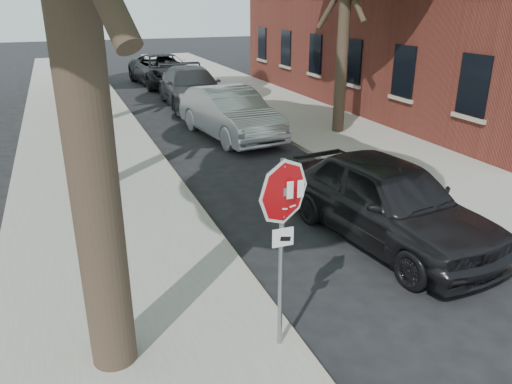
% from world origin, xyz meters
% --- Properties ---
extents(ground, '(120.00, 120.00, 0.00)m').
position_xyz_m(ground, '(0.00, 0.00, 0.00)').
color(ground, black).
rests_on(ground, ground).
extents(sidewalk_left, '(4.00, 55.00, 0.12)m').
position_xyz_m(sidewalk_left, '(-2.50, 12.00, 0.06)').
color(sidewalk_left, gray).
rests_on(sidewalk_left, ground).
extents(sidewalk_right, '(4.00, 55.00, 0.12)m').
position_xyz_m(sidewalk_right, '(6.00, 12.00, 0.06)').
color(sidewalk_right, gray).
rests_on(sidewalk_right, ground).
extents(curb_left, '(0.12, 55.00, 0.13)m').
position_xyz_m(curb_left, '(-0.45, 12.00, 0.07)').
color(curb_left, '#9E9384').
rests_on(curb_left, ground).
extents(curb_right, '(0.12, 55.00, 0.13)m').
position_xyz_m(curb_right, '(3.95, 12.00, 0.07)').
color(curb_right, '#9E9384').
rests_on(curb_right, ground).
extents(stop_sign, '(0.76, 0.34, 2.61)m').
position_xyz_m(stop_sign, '(-0.70, -0.03, 1.95)').
color(stop_sign, gray).
rests_on(stop_sign, sidewalk_left).
extents(car_a, '(2.57, 5.12, 1.68)m').
position_xyz_m(car_a, '(2.60, 2.32, 0.84)').
color(car_a, black).
rests_on(car_a, ground).
extents(car_b, '(2.43, 5.31, 1.69)m').
position_xyz_m(car_b, '(2.29, 10.95, 0.84)').
color(car_b, '#A6A8AE').
rests_on(car_b, ground).
extents(car_c, '(2.61, 5.90, 1.68)m').
position_xyz_m(car_c, '(2.46, 16.72, 0.84)').
color(car_c, '#47474B').
rests_on(car_c, ground).
extents(car_d, '(3.26, 6.23, 1.67)m').
position_xyz_m(car_d, '(2.50, 23.11, 0.84)').
color(car_d, black).
rests_on(car_d, ground).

